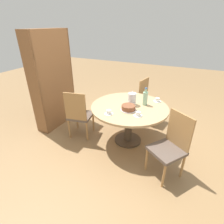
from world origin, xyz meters
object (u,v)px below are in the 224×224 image
Objects in this scene: chair_c at (79,114)px; coffee_pot at (132,98)px; chair_a at (171,145)px; bookshelf at (53,80)px; cup_c at (157,100)px; chair_b at (148,100)px; cake_main at (128,108)px; water_bottle at (145,98)px; cup_a at (109,112)px; cup_b at (138,114)px.

coffee_pot is at bearing -171.21° from chair_c.
chair_a is 1.03m from coffee_pot.
bookshelf reaches higher than chair_c.
cup_c is (0.32, -0.38, -0.09)m from coffee_pot.
coffee_pot is (0.57, 0.78, 0.35)m from chair_a.
cake_main is at bearing -172.80° from chair_b.
chair_a is at bearing -155.46° from cup_c.
chair_b is 0.92m from coffee_pot.
cake_main is (0.09, -0.94, 0.28)m from chair_c.
water_bottle is at bearing 167.00° from chair_a.
chair_a is 0.49× the size of bookshelf.
chair_c is at bearing 150.37° from chair_b.
bookshelf is (0.49, 2.45, 0.48)m from chair_a.
water_bottle is at bearing -35.01° from cup_a.
cup_b is at bearing -72.37° from cup_a.
chair_c is 0.98m from cake_main.
bookshelf is at bearing 92.78° from coffee_pot.
chair_c is at bearing 110.65° from water_bottle.
cup_b is (-0.03, -1.14, 0.26)m from chair_c.
coffee_pot reaches higher than cup_a.
chair_c is 1.17m from cup_b.
chair_b is 1.24m from cup_b.
chair_a is 1.03m from cup_a.
chair_b is 2.05m from bookshelf.
coffee_pot is at bearing 179.77° from chair_a.
chair_a reaches higher than cup_c.
cup_b is at bearing -147.93° from coffee_pot.
water_bottle reaches higher than cake_main.
bookshelf is 1.88m from water_bottle.
water_bottle is at bearing -170.64° from chair_c.
water_bottle is 2.23× the size of cup_c.
chair_b is 3.79× the size of coffee_pot.
bookshelf is 7.66× the size of coffee_pot.
cup_a is (-0.50, 0.21, -0.09)m from coffee_pot.
chair_b and chair_c have the same top height.
chair_b is (1.41, 0.69, 0.00)m from chair_a.
coffee_pot is at bearing 92.78° from bookshelf.
bookshelf is at bearing 95.17° from water_bottle.
water_bottle reaches higher than cup_a.
cup_a is at bearing 157.69° from coffee_pot.
cup_a is (-1.35, 0.30, 0.26)m from chair_b.
coffee_pot is (0.33, -0.91, 0.35)m from chair_c.
coffee_pot is 0.55m from cup_a.
chair_a is at bearing 160.81° from chair_c.
cake_main is at bearing -167.66° from chair_a.
chair_a is 0.95m from water_bottle.
cake_main is (0.33, 0.76, 0.28)m from chair_a.
chair_a is at bearing -125.92° from coffee_pot.
chair_b is 0.65m from cup_c.
cake_main is at bearing 58.75° from cup_b.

